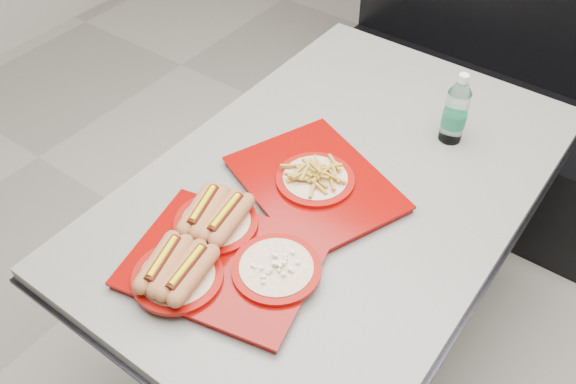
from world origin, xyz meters
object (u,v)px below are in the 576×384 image
Objects in this scene: tray_far at (315,181)px; water_bottle at (456,112)px; diner_table at (335,222)px; booth_bench at (478,94)px; tray_near at (217,254)px.

water_bottle is at bearing 63.51° from tray_far.
water_bottle reaches higher than diner_table.
diner_table is at bearing -115.98° from water_bottle.
tray_far is at bearing -91.66° from booth_bench.
tray_near is at bearing -92.76° from booth_bench.
diner_table is 2.95× the size of tray_near.
tray_far is (-0.03, -0.06, 0.19)m from diner_table.
water_bottle is at bearing 64.02° from diner_table.
booth_bench is at bearing 90.00° from diner_table.
diner_table is 6.60× the size of water_bottle.
booth_bench is (0.00, 1.09, -0.18)m from diner_table.
water_bottle is (0.16, 0.33, 0.26)m from diner_table.
tray_near is at bearing -96.42° from tray_far.
booth_bench is at bearing 87.24° from tray_near.
booth_bench is 1.55m from tray_near.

